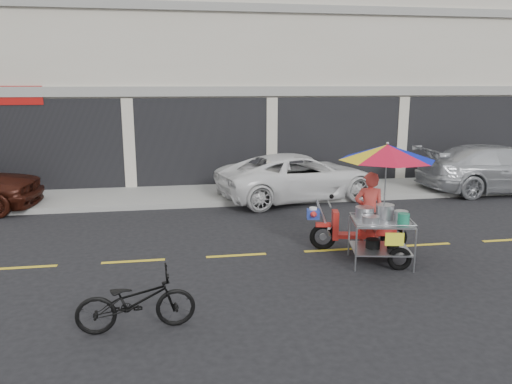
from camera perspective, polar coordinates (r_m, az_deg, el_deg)
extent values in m
plane|color=black|center=(10.45, 8.75, -6.58)|extent=(90.00, 90.00, 0.00)
cube|color=gray|center=(15.55, 2.46, 0.17)|extent=(45.00, 3.00, 0.15)
cube|color=beige|center=(20.12, -0.47, 14.22)|extent=(36.00, 8.00, 8.00)
cube|color=black|center=(16.26, 1.80, 5.63)|extent=(35.28, 0.06, 2.90)
cube|color=gray|center=(16.13, 1.85, 11.45)|extent=(36.00, 0.12, 0.30)
cube|color=gray|center=(16.28, 1.91, 20.28)|extent=(36.00, 0.12, 0.25)
cube|color=gold|center=(10.44, 8.75, -6.56)|extent=(42.00, 0.10, 0.01)
imported|color=white|center=(14.69, 4.94, 1.77)|extent=(5.19, 3.26, 1.34)
imported|color=#B7BABF|center=(17.32, 26.06, 2.40)|extent=(5.11, 2.14, 1.47)
imported|color=black|center=(7.23, -13.56, -12.01)|extent=(1.67, 0.69, 0.85)
torus|color=black|center=(10.38, 7.65, -5.10)|extent=(0.56, 0.21, 0.55)
torus|color=black|center=(10.62, 15.46, -5.05)|extent=(0.56, 0.21, 0.55)
cylinder|color=#9EA0A5|center=(10.38, 7.65, -5.10)|extent=(0.14, 0.08, 0.13)
cylinder|color=#9EA0A5|center=(10.62, 15.46, -5.05)|extent=(0.14, 0.08, 0.13)
cube|color=red|center=(10.31, 7.69, -3.72)|extent=(0.33, 0.18, 0.08)
cylinder|color=#9EA0A5|center=(10.27, 7.71, -2.94)|extent=(0.35, 0.12, 0.78)
cube|color=red|center=(10.33, 9.02, -3.72)|extent=(0.18, 0.34, 0.58)
cube|color=red|center=(10.46, 11.35, -4.88)|extent=(0.81, 0.42, 0.08)
cube|color=red|center=(10.47, 13.75, -3.71)|extent=(0.76, 0.39, 0.39)
cube|color=black|center=(10.40, 13.29, -2.54)|extent=(0.66, 0.35, 0.10)
cylinder|color=#9EA0A5|center=(10.21, 8.41, -1.38)|extent=(0.14, 0.53, 0.03)
sphere|color=black|center=(10.37, 8.63, -0.51)|extent=(0.10, 0.10, 0.10)
cylinder|color=white|center=(10.34, 8.32, -4.08)|extent=(0.14, 0.14, 0.05)
cube|color=#243894|center=(10.23, 6.54, -2.52)|extent=(0.29, 0.26, 0.19)
cylinder|color=white|center=(10.20, 6.56, -1.90)|extent=(0.18, 0.18, 0.05)
cone|color=red|center=(10.07, 6.62, -2.66)|extent=(0.21, 0.24, 0.17)
torus|color=black|center=(9.58, 16.09, -7.36)|extent=(0.45, 0.18, 0.44)
cylinder|color=#9EA0A5|center=(9.27, 11.35, -6.50)|extent=(0.04, 0.04, 0.82)
cylinder|color=#9EA0A5|center=(10.08, 10.59, -4.91)|extent=(0.04, 0.04, 0.82)
cylinder|color=#9EA0A5|center=(9.49, 17.72, -6.40)|extent=(0.04, 0.04, 0.82)
cylinder|color=#9EA0A5|center=(10.29, 16.45, -4.86)|extent=(0.04, 0.04, 0.82)
cube|color=#9EA0A5|center=(9.81, 14.00, -6.31)|extent=(1.21, 1.06, 0.03)
cube|color=#9EA0A5|center=(9.65, 14.17, -3.33)|extent=(1.21, 1.06, 0.04)
cylinder|color=#9EA0A5|center=(9.23, 14.73, -3.71)|extent=(1.04, 0.24, 0.02)
cylinder|color=#9EA0A5|center=(10.05, 13.68, -2.34)|extent=(1.04, 0.24, 0.02)
cylinder|color=#9EA0A5|center=(9.54, 11.07, -3.00)|extent=(0.20, 0.85, 0.02)
cylinder|color=#9EA0A5|center=(9.76, 17.23, -2.98)|extent=(0.20, 0.85, 0.02)
cylinder|color=#9EA0A5|center=(10.21, 13.52, -5.53)|extent=(0.18, 0.72, 0.04)
cylinder|color=#9EA0A5|center=(10.07, 13.65, -2.93)|extent=(0.18, 0.72, 0.04)
cube|color=yellow|center=(9.31, 15.56, -5.24)|extent=(0.33, 0.09, 0.24)
cylinder|color=#B7B7BC|center=(9.75, 12.31, -2.36)|extent=(0.41, 0.41, 0.20)
cylinder|color=#B7B7BC|center=(9.84, 14.51, -2.20)|extent=(0.40, 0.40, 0.24)
cylinder|color=#B7B7BC|center=(9.75, 16.25, -2.67)|extent=(0.29, 0.29, 0.16)
cylinder|color=#B7B7BC|center=(9.42, 12.97, -3.15)|extent=(0.36, 0.36, 0.12)
cylinder|color=#1D7C5B|center=(9.47, 16.50, -2.98)|extent=(0.25, 0.25, 0.21)
cylinder|color=black|center=(9.74, 13.20, -5.76)|extent=(0.32, 0.32, 0.17)
cylinder|color=black|center=(9.83, 15.41, -5.78)|extent=(0.27, 0.27, 0.15)
cylinder|color=#9EA0A5|center=(9.59, 14.56, 0.99)|extent=(0.03, 0.03, 1.44)
sphere|color=#9EA0A5|center=(9.47, 14.80, 5.39)|extent=(0.06, 0.06, 0.06)
imported|color=#D44239|center=(10.36, 12.78, -2.19)|extent=(0.66, 0.50, 1.63)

